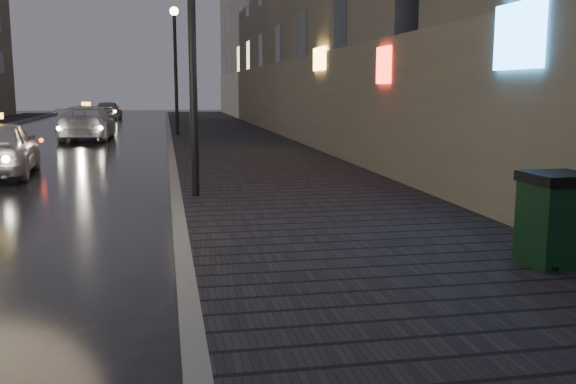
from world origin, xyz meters
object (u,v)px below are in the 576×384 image
object	(u,v)px
lamp_near	(191,8)
trash_bin	(556,218)
taxi_mid	(87,123)
lamp_far	(175,55)
car_far	(108,110)

from	to	relation	value
lamp_near	trash_bin	world-z (taller)	lamp_near
lamp_near	taxi_mid	bearing A→B (deg)	102.92
lamp_far	taxi_mid	bearing A→B (deg)	179.69
lamp_near	car_far	bearing A→B (deg)	97.19
lamp_near	car_far	size ratio (longest dim) A/B	1.41
lamp_near	trash_bin	bearing A→B (deg)	-55.89
trash_bin	taxi_mid	distance (m)	22.69
lamp_far	trash_bin	xyz separation A→B (m)	(3.69, -21.44, -2.81)
trash_bin	car_far	size ratio (longest dim) A/B	0.27
lamp_near	trash_bin	xyz separation A→B (m)	(3.69, -5.44, -2.81)
lamp_near	lamp_far	size ratio (longest dim) A/B	1.00
taxi_mid	trash_bin	bearing A→B (deg)	110.29
lamp_near	car_far	distance (m)	34.33
taxi_mid	car_far	xyz separation A→B (m)	(-0.60, 17.93, -0.06)
trash_bin	taxi_mid	xyz separation A→B (m)	(-7.36, 21.46, 0.03)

